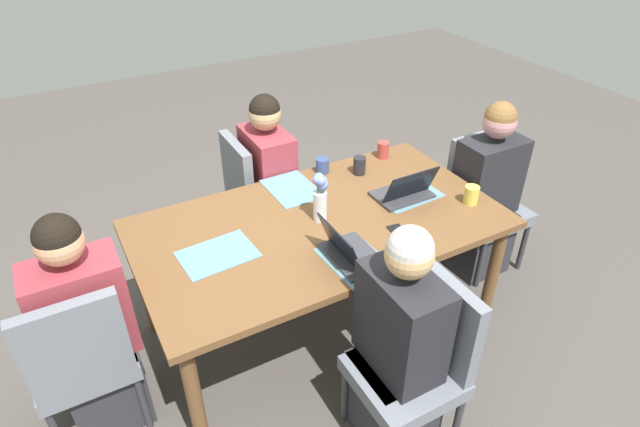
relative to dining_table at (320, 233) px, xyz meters
The scene contains 22 objects.
ground_plane 0.68m from the dining_table, ahead, with size 10.00×10.00×0.00m, color #4C4742.
dining_table is the anchor object (origin of this frame).
chair_far_left_near 0.85m from the dining_table, 93.41° to the left, with size 0.44×0.44×0.90m.
person_far_left_near 0.78m from the dining_table, 88.12° to the left, with size 0.36×0.40×1.19m.
chair_head_left_left_mid 1.28m from the dining_table, behind, with size 0.44×0.44×0.90m.
person_head_left_left_mid 1.21m from the dining_table, behind, with size 0.40×0.36×1.19m.
chair_head_right_left_far 1.29m from the dining_table, ahead, with size 0.44×0.44×0.90m.
person_head_right_left_far 1.23m from the dining_table, ahead, with size 0.40×0.36×1.19m.
chair_near_right_near 0.84m from the dining_table, 87.50° to the right, with size 0.44×0.44×0.90m.
person_near_right_near 0.78m from the dining_table, 92.92° to the right, with size 0.36×0.40×1.19m.
flower_vase 0.24m from the dining_table, 123.97° to the right, with size 0.09×0.09×0.28m.
placemat_far_left_near 0.38m from the dining_table, 88.25° to the left, with size 0.36×0.26×0.00m, color slate.
placemat_head_left_left_mid 0.57m from the dining_table, behind, with size 0.36×0.26×0.00m, color slate.
placemat_head_right_left_far 0.58m from the dining_table, ahead, with size 0.36×0.26×0.00m, color slate.
placemat_near_right_near 0.38m from the dining_table, 92.71° to the right, with size 0.36×0.26×0.00m, color slate.
laptop_head_left_left_mid 0.54m from the dining_table, behind, with size 0.32×0.22×0.20m.
laptop_far_left_near 0.37m from the dining_table, 84.49° to the left, with size 0.22×0.32×0.20m.
coffee_mug_near_left 0.58m from the dining_table, 143.79° to the right, with size 0.08×0.08×0.11m, color #232328.
coffee_mug_near_right 0.84m from the dining_table, 148.03° to the right, with size 0.07×0.07×0.11m, color #AD3D38.
coffee_mug_centre_left 0.55m from the dining_table, 120.56° to the right, with size 0.08×0.08×0.09m, color #33477A.
coffee_mug_centre_right 0.87m from the dining_table, 163.31° to the left, with size 0.08×0.08×0.10m, color #DBC64C.
phone_black 0.43m from the dining_table, 135.64° to the left, with size 0.15×0.07×0.01m, color black.
Camera 1 is at (1.12, 2.02, 2.36)m, focal length 29.74 mm.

